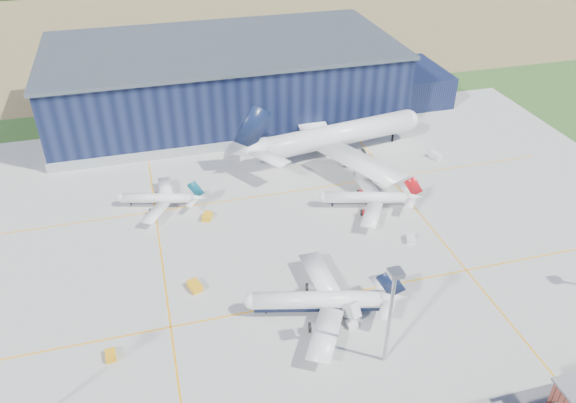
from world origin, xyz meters
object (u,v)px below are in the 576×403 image
object	(u,v)px
gse_cart_a	(411,239)
gse_cart_b	(257,149)
gse_tug_b	(111,356)
gse_tug_a	(195,286)
airstair	(348,312)
airliner_widebody	(340,124)
hangar	(231,82)
gse_van_b	(435,155)
light_mast_center	(392,303)
gse_tug_c	(207,217)
airliner_regional	(157,194)
airliner_red	(366,192)
airliner_navy	(317,293)

from	to	relation	value
gse_cart_a	gse_cart_b	world-z (taller)	gse_cart_a
gse_tug_b	gse_cart_a	distance (m)	76.86
gse_tug_a	airstair	distance (m)	35.40
airliner_widebody	gse_cart_b	size ratio (longest dim) A/B	22.22
hangar	airstair	xyz separation A→B (m)	(4.29, -112.07, -9.93)
gse_van_b	light_mast_center	bearing A→B (deg)	-144.54
gse_tug_b	gse_cart_a	bearing A→B (deg)	11.02
gse_tug_b	gse_cart_b	world-z (taller)	gse_tug_b
hangar	gse_tug_c	distance (m)	70.70
airliner_regional	gse_van_b	distance (m)	88.09
gse_cart_a	airstair	world-z (taller)	airstair
airliner_red	gse_van_b	bearing A→B (deg)	-131.97
gse_cart_b	airstair	bearing A→B (deg)	-133.74
hangar	airliner_widebody	world-z (taller)	hangar
airliner_navy	airliner_widebody	world-z (taller)	airliner_widebody
hangar	gse_tug_a	bearing A→B (deg)	-105.58
gse_cart_a	airstair	bearing A→B (deg)	-120.09
airliner_navy	gse_van_b	size ratio (longest dim) A/B	8.19
gse_cart_b	airliner_regional	bearing A→B (deg)	170.66
airliner_regional	gse_cart_b	distance (m)	41.91
light_mast_center	gse_tug_b	xyz separation A→B (m)	(-52.22, 14.75, -14.78)
light_mast_center	gse_van_b	world-z (taller)	light_mast_center
gse_tug_a	gse_cart_b	xyz separation A→B (m)	(28.42, 61.39, -0.16)
gse_cart_a	gse_van_b	xyz separation A→B (m)	(26.92, 38.07, 0.28)
airliner_red	gse_cart_a	size ratio (longest dim) A/B	8.98
airliner_red	gse_cart_b	xyz separation A→B (m)	(-21.76, 40.00, -4.11)
light_mast_center	gse_cart_b	bearing A→B (deg)	93.13
airliner_red	airliner_widebody	bearing A→B (deg)	-79.95
gse_cart_a	airliner_navy	bearing A→B (deg)	-130.32
hangar	gse_tug_c	bearing A→B (deg)	-106.14
gse_tug_c	gse_van_b	bearing A→B (deg)	34.92
gse_tug_b	gse_tug_c	size ratio (longest dim) A/B	0.86
light_mast_center	airliner_widebody	xyz separation A→B (m)	(19.95, 83.15, -4.63)
airliner_red	gse_tug_a	distance (m)	54.69
gse_van_b	gse_tug_a	bearing A→B (deg)	-173.58
airliner_widebody	gse_van_b	distance (m)	32.59
gse_tug_b	airstair	world-z (taller)	airstair
airstair	gse_tug_b	bearing A→B (deg)	155.49
gse_tug_a	gse_cart_a	size ratio (longest dim) A/B	1.20
gse_cart_a	airstair	size ratio (longest dim) A/B	0.62
airliner_widebody	airstair	world-z (taller)	airliner_widebody
gse_van_b	airliner_regional	bearing A→B (deg)	162.74
gse_tug_a	gse_tug_b	bearing A→B (deg)	-158.39
gse_cart_a	gse_van_b	distance (m)	46.63
light_mast_center	airliner_widebody	world-z (taller)	light_mast_center
hangar	light_mast_center	world-z (taller)	hangar
airliner_widebody	airstair	distance (m)	74.58
gse_tug_c	gse_tug_a	bearing A→B (deg)	-80.13
light_mast_center	airliner_red	xyz separation A→B (m)	(16.73, 52.00, -10.67)
hangar	airstair	bearing A→B (deg)	-87.81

